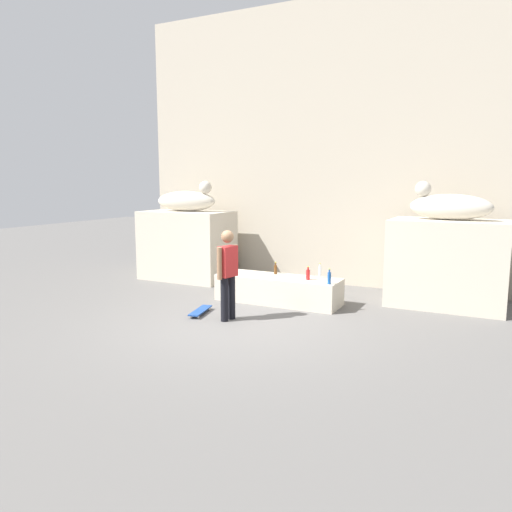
% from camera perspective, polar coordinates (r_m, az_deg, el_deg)
% --- Properties ---
extents(ground_plane, '(40.00, 40.00, 0.00)m').
position_cam_1_polar(ground_plane, '(8.89, -2.32, -7.97)').
color(ground_plane, '#605E5B').
extents(facade_wall, '(9.69, 0.60, 6.84)m').
position_cam_1_polar(facade_wall, '(12.68, 7.71, 12.55)').
color(facade_wall, '#B6AA96').
rests_on(facade_wall, ground_plane).
extents(pedestal_left, '(2.27, 1.37, 1.77)m').
position_cam_1_polar(pedestal_left, '(12.98, -7.98, 1.24)').
color(pedestal_left, beige).
rests_on(pedestal_left, ground_plane).
extents(pedestal_right, '(2.27, 1.37, 1.77)m').
position_cam_1_polar(pedestal_right, '(10.76, 21.25, -0.80)').
color(pedestal_right, beige).
rests_on(pedestal_right, ground_plane).
extents(statue_reclining_left, '(1.66, 0.78, 0.78)m').
position_cam_1_polar(statue_reclining_left, '(12.87, -7.94, 6.41)').
color(statue_reclining_left, beige).
rests_on(statue_reclining_left, pedestal_left).
extents(statue_reclining_right, '(1.64, 0.69, 0.78)m').
position_cam_1_polar(statue_reclining_right, '(10.65, 21.40, 5.43)').
color(statue_reclining_right, beige).
rests_on(statue_reclining_right, pedestal_right).
extents(ledge_block, '(2.64, 0.83, 0.56)m').
position_cam_1_polar(ledge_block, '(10.41, 2.57, -3.90)').
color(ledge_block, beige).
rests_on(ledge_block, ground_plane).
extents(skater, '(0.27, 0.53, 1.67)m').
position_cam_1_polar(skater, '(9.00, -3.29, -1.74)').
color(skater, black).
rests_on(skater, ground_plane).
extents(skateboard, '(0.36, 0.82, 0.08)m').
position_cam_1_polar(skateboard, '(9.64, -6.46, -6.31)').
color(skateboard, navy).
rests_on(skateboard, ground_plane).
extents(bottle_blue, '(0.07, 0.07, 0.31)m').
position_cam_1_polar(bottle_blue, '(9.66, 8.48, -2.51)').
color(bottle_blue, '#194C99').
rests_on(bottle_blue, ledge_block).
extents(bottle_brown, '(0.07, 0.07, 0.26)m').
position_cam_1_polar(bottle_brown, '(10.59, 2.28, -1.55)').
color(bottle_brown, '#593314').
rests_on(bottle_brown, ledge_block).
extents(bottle_red, '(0.08, 0.08, 0.28)m').
position_cam_1_polar(bottle_red, '(10.04, 6.04, -2.13)').
color(bottle_red, red).
rests_on(bottle_red, ledge_block).
extents(bottle_clear, '(0.06, 0.06, 0.31)m').
position_cam_1_polar(bottle_clear, '(10.24, 7.40, -1.85)').
color(bottle_clear, silver).
rests_on(bottle_clear, ledge_block).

